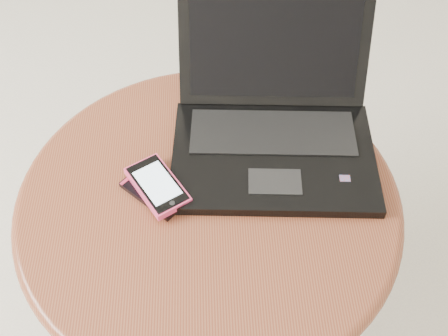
{
  "coord_description": "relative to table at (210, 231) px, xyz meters",
  "views": [
    {
      "loc": [
        -0.06,
        -0.53,
        1.2
      ],
      "look_at": [
        -0.04,
        0.01,
        0.55
      ],
      "focal_mm": 44.73,
      "sensor_mm": 36.0,
      "label": 1
    }
  ],
  "objects": [
    {
      "name": "laptop",
      "position": [
        0.11,
        0.11,
        0.14
      ],
      "size": [
        0.35,
        0.34,
        0.21
      ],
      "color": "black",
      "rests_on": "table"
    },
    {
      "name": "table",
      "position": [
        0.0,
        0.0,
        0.0
      ],
      "size": [
        0.62,
        0.62,
        0.49
      ],
      "color": "brown",
      "rests_on": "ground"
    },
    {
      "name": "phone_pink",
      "position": [
        -0.08,
        0.01,
        0.12
      ],
      "size": [
        0.11,
        0.13,
        0.01
      ],
      "color": "#F83F74",
      "rests_on": "phone_black"
    },
    {
      "name": "phone_black",
      "position": [
        -0.08,
        0.01,
        0.11
      ],
      "size": [
        0.12,
        0.11,
        0.01
      ],
      "color": "black",
      "rests_on": "table"
    }
  ]
}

